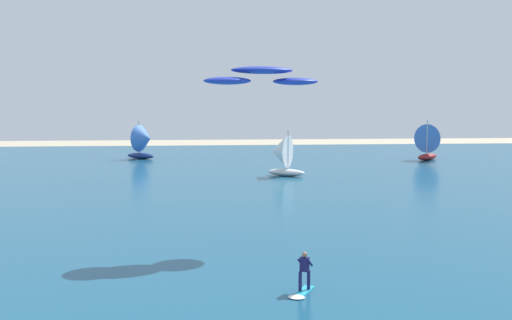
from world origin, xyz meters
name	(u,v)px	position (x,y,z in m)	size (l,w,h in m)	color
ocean	(218,181)	(0.00, 49.70, 0.05)	(160.00, 90.00, 0.10)	navy
kitesurfer	(303,278)	(2.53, 14.61, 0.70)	(1.44, 1.98, 1.67)	#26B2CC
kite	(262,77)	(1.76, 24.08, 9.24)	(6.95, 3.89, 1.01)	#1E33B2
sailboat_center_horizon	(144,141)	(-9.07, 71.84, 2.40)	(4.52, 4.15, 5.02)	navy
sailboat_heeled_over	(281,155)	(6.53, 52.87, 2.26)	(4.23, 3.77, 4.72)	silver
sailboat_mid_left	(430,141)	(27.89, 67.83, 2.48)	(4.61, 4.55, 5.19)	maroon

